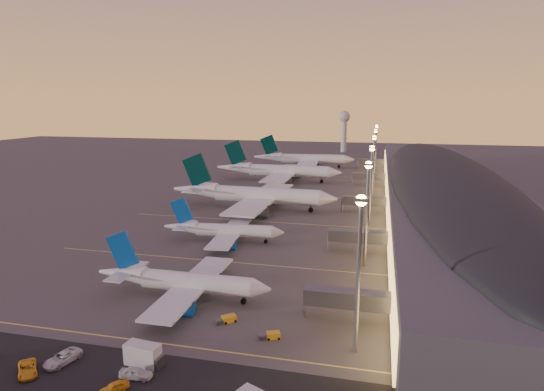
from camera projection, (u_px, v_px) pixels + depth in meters
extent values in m
plane|color=#44413F|center=(225.00, 255.00, 119.66)|extent=(700.00, 700.00, 0.00)
cylinder|color=silver|center=(197.00, 283.00, 92.13)|extent=(23.31, 4.08, 3.97)
cone|color=silver|center=(262.00, 289.00, 89.13)|extent=(3.78, 3.98, 3.97)
cone|color=silver|center=(122.00, 273.00, 95.77)|extent=(10.54, 4.02, 3.97)
cube|color=silver|center=(192.00, 285.00, 92.52)|extent=(6.93, 33.43, 0.44)
cylinder|color=#0D4693|center=(209.00, 278.00, 99.63)|extent=(5.27, 3.00, 2.97)
cylinder|color=#0D4693|center=(181.00, 307.00, 85.62)|extent=(5.27, 3.00, 2.97)
cube|color=#0D4693|center=(123.00, 250.00, 94.61)|extent=(7.27, 0.63, 8.60)
cube|color=silver|center=(127.00, 271.00, 95.37)|extent=(3.82, 12.04, 0.28)
cylinder|color=black|center=(243.00, 300.00, 90.52)|extent=(0.32, 0.32, 1.57)
cylinder|color=black|center=(243.00, 301.00, 90.57)|extent=(1.11, 0.70, 1.11)
cylinder|color=black|center=(194.00, 289.00, 95.75)|extent=(0.32, 0.32, 1.57)
cylinder|color=black|center=(194.00, 290.00, 95.80)|extent=(1.11, 0.70, 1.11)
cylinder|color=black|center=(183.00, 300.00, 90.46)|extent=(0.32, 0.32, 1.57)
cylinder|color=black|center=(183.00, 301.00, 90.50)|extent=(1.11, 0.70, 1.11)
cylinder|color=silver|center=(234.00, 231.00, 130.09)|extent=(22.15, 5.54, 3.73)
cone|color=silver|center=(278.00, 232.00, 128.23)|extent=(3.83, 4.01, 3.73)
cone|color=silver|center=(181.00, 227.00, 132.32)|extent=(10.17, 4.54, 3.73)
cube|color=silver|center=(231.00, 233.00, 130.38)|extent=(8.96, 31.84, 0.41)
cylinder|color=#0D4693|center=(238.00, 230.00, 137.22)|extent=(5.16, 3.20, 2.80)
cylinder|color=#0D4693|center=(227.00, 244.00, 123.84)|extent=(5.16, 3.20, 2.80)
cube|color=#0D4693|center=(182.00, 211.00, 131.27)|extent=(6.86, 1.13, 8.09)
cube|color=silver|center=(185.00, 225.00, 132.03)|extent=(4.46, 11.57, 0.26)
cylinder|color=black|center=(266.00, 241.00, 129.27)|extent=(0.32, 0.32, 1.47)
cylinder|color=black|center=(266.00, 241.00, 129.32)|extent=(1.10, 0.74, 1.04)
cylinder|color=black|center=(230.00, 236.00, 133.41)|extent=(0.32, 0.32, 1.47)
cylinder|color=black|center=(230.00, 237.00, 133.45)|extent=(1.10, 0.74, 1.04)
cylinder|color=black|center=(226.00, 242.00, 128.35)|extent=(0.32, 0.32, 1.47)
cylinder|color=black|center=(226.00, 242.00, 128.39)|extent=(1.10, 0.74, 1.04)
cylinder|color=silver|center=(267.00, 195.00, 168.78)|extent=(39.72, 7.00, 5.98)
cone|color=silver|center=(328.00, 199.00, 163.02)|extent=(6.53, 6.15, 5.98)
cone|color=silver|center=(195.00, 190.00, 175.82)|extent=(18.02, 6.44, 5.98)
cube|color=silver|center=(262.00, 198.00, 169.47)|extent=(12.97, 58.13, 0.66)
cylinder|color=#54565A|center=(274.00, 197.00, 181.61)|extent=(9.05, 4.72, 4.49)
cylinder|color=#54565A|center=(255.00, 211.00, 157.51)|extent=(9.05, 4.72, 4.49)
cube|color=#032A28|center=(197.00, 170.00, 174.03)|extent=(11.82, 1.20, 13.28)
cube|color=silver|center=(201.00, 188.00, 175.10)|extent=(6.91, 20.98, 0.42)
cylinder|color=black|center=(311.00, 209.00, 165.46)|extent=(0.49, 0.49, 2.39)
cylinder|color=black|center=(311.00, 210.00, 165.54)|extent=(1.70, 1.09, 1.68)
cylinder|color=black|center=(262.00, 204.00, 174.39)|extent=(0.49, 0.49, 2.39)
cylinder|color=black|center=(262.00, 204.00, 174.47)|extent=(1.70, 1.09, 1.68)
cylinder|color=black|center=(255.00, 208.00, 166.46)|extent=(0.49, 0.49, 2.39)
cylinder|color=black|center=(255.00, 209.00, 166.54)|extent=(1.70, 1.09, 1.68)
cylinder|color=silver|center=(289.00, 171.00, 228.18)|extent=(39.79, 6.21, 6.01)
cone|color=silver|center=(335.00, 173.00, 222.85)|extent=(6.44, 6.04, 6.01)
cone|color=silver|center=(234.00, 168.00, 234.70)|extent=(17.99, 6.10, 6.01)
cube|color=silver|center=(285.00, 173.00, 228.84)|extent=(11.83, 58.18, 0.66)
cylinder|color=#54565A|center=(292.00, 173.00, 241.12)|extent=(9.00, 4.55, 4.51)
cylinder|color=#54565A|center=(282.00, 181.00, 216.79)|extent=(9.00, 4.55, 4.51)
cube|color=#032A28|center=(235.00, 153.00, 232.91)|extent=(11.86, 0.96, 13.34)
cube|color=silver|center=(238.00, 166.00, 234.01)|extent=(6.52, 20.96, 0.42)
cylinder|color=black|center=(322.00, 181.00, 225.18)|extent=(0.48, 0.48, 2.40)
cylinder|color=black|center=(322.00, 181.00, 225.25)|extent=(1.69, 1.06, 1.68)
cylinder|color=black|center=(284.00, 178.00, 233.78)|extent=(0.48, 0.48, 2.40)
cylinder|color=black|center=(284.00, 178.00, 233.85)|extent=(1.69, 1.06, 1.68)
cylinder|color=black|center=(281.00, 180.00, 225.77)|extent=(0.48, 0.48, 2.40)
cylinder|color=black|center=(281.00, 181.00, 225.84)|extent=(1.69, 1.06, 1.68)
cylinder|color=silver|center=(313.00, 159.00, 277.95)|extent=(38.62, 8.83, 5.79)
cone|color=silver|center=(349.00, 160.00, 274.63)|extent=(6.62, 6.26, 5.79)
cone|color=silver|center=(268.00, 157.00, 281.95)|extent=(17.69, 7.15, 5.79)
cube|color=silver|center=(310.00, 160.00, 278.43)|extent=(15.55, 56.66, 0.64)
cylinder|color=#54565A|center=(313.00, 161.00, 290.56)|extent=(8.96, 5.02, 4.34)
cylinder|color=#54565A|center=(310.00, 166.00, 266.73)|extent=(8.96, 5.02, 4.34)
cube|color=#032A28|center=(269.00, 145.00, 280.31)|extent=(11.45, 1.78, 12.85)
cube|color=silver|center=(271.00, 156.00, 281.46)|extent=(7.76, 20.57, 0.41)
cylinder|color=black|center=(339.00, 166.00, 276.37)|extent=(0.50, 0.50, 2.32)
cylinder|color=black|center=(339.00, 167.00, 276.44)|extent=(1.70, 1.14, 1.62)
cylinder|color=black|center=(308.00, 164.00, 283.15)|extent=(0.50, 0.50, 2.32)
cylinder|color=black|center=(308.00, 165.00, 283.22)|extent=(1.70, 1.14, 1.62)
cylinder|color=black|center=(307.00, 166.00, 275.31)|extent=(0.50, 0.50, 2.32)
cylinder|color=black|center=(307.00, 167.00, 275.38)|extent=(1.70, 1.14, 1.62)
cube|color=#48484D|center=(441.00, 191.00, 173.49)|extent=(40.00, 255.00, 12.00)
ellipsoid|color=black|center=(442.00, 176.00, 172.27)|extent=(39.00, 253.00, 10.92)
cube|color=#F1B557|center=(387.00, 191.00, 178.26)|extent=(0.40, 244.80, 8.00)
cube|color=#54565A|center=(348.00, 299.00, 82.47)|extent=(16.00, 3.20, 3.00)
cylinder|color=slate|center=(304.00, 306.00, 84.75)|extent=(0.70, 0.70, 4.40)
cube|color=#54565A|center=(359.00, 236.00, 120.58)|extent=(16.00, 3.20, 3.00)
cylinder|color=slate|center=(328.00, 242.00, 122.86)|extent=(0.70, 0.70, 4.40)
cube|color=#54565A|center=(365.00, 201.00, 163.45)|extent=(16.00, 3.20, 3.00)
cylinder|color=slate|center=(342.00, 206.00, 165.73)|extent=(0.70, 0.70, 4.40)
cube|color=#54565A|center=(369.00, 176.00, 217.76)|extent=(16.00, 3.20, 3.00)
cylinder|color=slate|center=(352.00, 180.00, 220.04)|extent=(0.70, 0.70, 4.40)
cube|color=#54565A|center=(372.00, 162.00, 271.11)|extent=(16.00, 3.20, 3.00)
cylinder|color=slate|center=(358.00, 165.00, 273.39)|extent=(0.70, 0.70, 4.40)
cylinder|color=slate|center=(358.00, 278.00, 70.87)|extent=(0.70, 0.70, 25.00)
cube|color=slate|center=(361.00, 199.00, 68.29)|extent=(2.20, 2.20, 0.50)
sphere|color=#EEA95D|center=(361.00, 200.00, 68.33)|extent=(1.80, 1.80, 1.80)
cylinder|color=slate|center=(366.00, 217.00, 108.98)|extent=(0.70, 0.70, 25.00)
cube|color=slate|center=(369.00, 164.00, 106.40)|extent=(2.20, 2.20, 0.50)
sphere|color=#EEA95D|center=(369.00, 165.00, 106.44)|extent=(1.80, 1.80, 1.80)
cylinder|color=slate|center=(370.00, 187.00, 147.09)|extent=(0.70, 0.70, 25.00)
cube|color=slate|center=(372.00, 148.00, 144.51)|extent=(2.20, 2.20, 0.50)
sphere|color=#EEA95D|center=(372.00, 148.00, 144.55)|extent=(1.80, 1.80, 1.80)
cylinder|color=slate|center=(373.00, 168.00, 189.96)|extent=(0.70, 0.70, 25.00)
cube|color=slate|center=(374.00, 137.00, 187.39)|extent=(2.20, 2.20, 0.50)
sphere|color=#EEA95D|center=(374.00, 138.00, 187.43)|extent=(1.80, 1.80, 1.80)
cylinder|color=slate|center=(375.00, 155.00, 232.84)|extent=(0.70, 0.70, 25.00)
cube|color=slate|center=(376.00, 131.00, 230.26)|extent=(2.20, 2.20, 0.50)
sphere|color=#EEA95D|center=(376.00, 131.00, 230.30)|extent=(1.80, 1.80, 1.80)
cylinder|color=slate|center=(376.00, 147.00, 275.71)|extent=(0.70, 0.70, 25.00)
cube|color=slate|center=(377.00, 126.00, 273.13)|extent=(2.20, 2.20, 0.50)
sphere|color=#EEA95D|center=(377.00, 126.00, 273.17)|extent=(1.80, 1.80, 1.80)
cylinder|color=silver|center=(344.00, 136.00, 362.47)|extent=(4.40, 4.40, 26.00)
sphere|color=silver|center=(344.00, 117.00, 359.43)|extent=(9.00, 9.00, 9.00)
cube|color=black|center=(99.00, 378.00, 66.30)|extent=(260.00, 16.00, 0.01)
cube|color=#D8C659|center=(138.00, 340.00, 76.78)|extent=(90.00, 0.36, 0.00)
cube|color=#D8C659|center=(219.00, 261.00, 114.89)|extent=(90.00, 0.36, 0.00)
cube|color=#D8C659|center=(259.00, 221.00, 153.00)|extent=(90.00, 0.36, 0.00)
cube|color=#D8C659|center=(286.00, 195.00, 195.87)|extent=(90.00, 0.36, 0.00)
cube|color=#D8C659|center=(306.00, 175.00, 248.28)|extent=(90.00, 0.36, 0.00)
cube|color=gold|center=(273.00, 335.00, 77.40)|extent=(2.67, 2.17, 1.06)
cube|color=#54565A|center=(263.00, 337.00, 77.20)|extent=(1.70, 1.65, 0.77)
cylinder|color=black|center=(278.00, 334.00, 78.27)|extent=(0.46, 0.31, 0.42)
cylinder|color=black|center=(279.00, 339.00, 76.87)|extent=(0.46, 0.31, 0.42)
cylinder|color=black|center=(268.00, 335.00, 78.05)|extent=(0.46, 0.31, 0.42)
cylinder|color=black|center=(269.00, 339.00, 76.65)|extent=(0.46, 0.31, 0.42)
cube|color=gold|center=(229.00, 319.00, 83.21)|extent=(2.99, 2.84, 1.17)
cube|color=#54565A|center=(219.00, 321.00, 82.43)|extent=(2.02, 2.01, 0.85)
cylinder|color=black|center=(232.00, 317.00, 84.39)|extent=(0.48, 0.44, 0.47)
cylinder|color=black|center=(235.00, 321.00, 82.98)|extent=(0.48, 0.44, 0.47)
cylinder|color=black|center=(223.00, 320.00, 83.58)|extent=(0.48, 0.44, 0.47)
cylinder|color=black|center=(226.00, 323.00, 82.17)|extent=(0.48, 0.44, 0.47)
cube|color=silver|center=(143.00, 354.00, 69.42)|extent=(5.68, 2.98, 3.37)
cube|color=#54565A|center=(156.00, 362.00, 68.79)|extent=(2.02, 2.37, 1.78)
imported|color=gold|center=(27.00, 369.00, 67.23)|extent=(5.44, 5.67, 1.50)
imported|color=silver|center=(63.00, 358.00, 69.96)|extent=(4.17, 6.44, 1.65)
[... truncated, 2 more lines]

